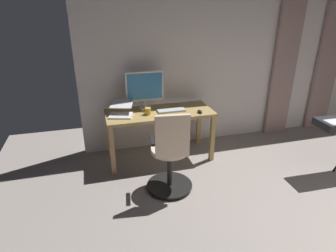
# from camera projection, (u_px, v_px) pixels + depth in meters

# --- Properties ---
(back_room_partition) EXTENTS (5.74, 0.10, 2.81)m
(back_room_partition) POSITION_uv_depth(u_px,v_px,m) (262.00, 51.00, 4.53)
(back_room_partition) COLOR silver
(back_room_partition) RESTS_ON ground
(curtain_left_panel) EXTENTS (0.42, 0.06, 2.31)m
(curtain_left_panel) POSITION_uv_depth(u_px,v_px,m) (327.00, 64.00, 4.83)
(curtain_left_panel) COLOR gray
(curtain_left_panel) RESTS_ON ground
(curtain_right_panel) EXTENTS (0.41, 0.06, 2.31)m
(curtain_right_panel) POSITION_uv_depth(u_px,v_px,m) (284.00, 67.00, 4.63)
(curtain_right_panel) COLOR gray
(curtain_right_panel) RESTS_ON ground
(desk) EXTENTS (1.48, 0.62, 0.72)m
(desk) POSITION_uv_depth(u_px,v_px,m) (159.00, 118.00, 4.00)
(desk) COLOR tan
(desk) RESTS_ON ground
(office_chair) EXTENTS (0.56, 0.56, 1.04)m
(office_chair) POSITION_uv_depth(u_px,v_px,m) (170.00, 156.00, 3.29)
(office_chair) COLOR black
(office_chair) RESTS_ON ground
(computer_monitor) EXTENTS (0.53, 0.18, 0.53)m
(computer_monitor) POSITION_uv_depth(u_px,v_px,m) (145.00, 88.00, 3.97)
(computer_monitor) COLOR white
(computer_monitor) RESTS_ON desk
(computer_keyboard) EXTENTS (0.39, 0.13, 0.02)m
(computer_keyboard) POSITION_uv_depth(u_px,v_px,m) (171.00, 110.00, 3.96)
(computer_keyboard) COLOR #B7BCC1
(computer_keyboard) RESTS_ON desk
(laptop) EXTENTS (0.38, 0.42, 0.16)m
(laptop) POSITION_uv_depth(u_px,v_px,m) (121.00, 111.00, 3.81)
(laptop) COLOR white
(laptop) RESTS_ON desk
(computer_mouse) EXTENTS (0.06, 0.10, 0.04)m
(computer_mouse) POSITION_uv_depth(u_px,v_px,m) (200.00, 112.00, 3.90)
(computer_mouse) COLOR black
(computer_mouse) RESTS_ON desk
(mug_coffee) EXTENTS (0.13, 0.08, 0.09)m
(mug_coffee) POSITION_uv_depth(u_px,v_px,m) (148.00, 111.00, 3.83)
(mug_coffee) COLOR gold
(mug_coffee) RESTS_ON desk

